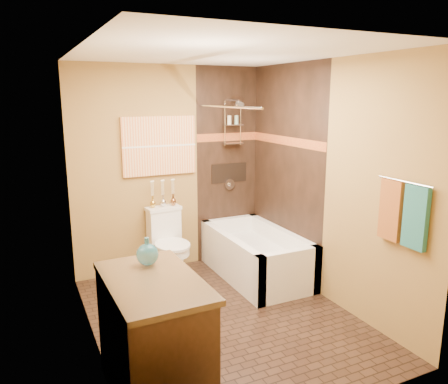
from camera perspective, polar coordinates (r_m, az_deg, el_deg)
floor at (r=4.48m, az=-0.21°, el=-16.02°), size 3.00×3.00×0.00m
wall_left at (r=3.70m, az=-17.30°, el=-1.95°), size 0.02×3.00×2.50m
wall_right at (r=4.66m, az=13.23°, el=1.18°), size 0.02×3.00×2.50m
wall_back at (r=5.40m, az=-7.05°, el=2.93°), size 2.40×0.02×2.50m
wall_front at (r=2.80m, az=13.08°, el=-6.28°), size 2.40×0.02×2.50m
ceiling at (r=3.95m, az=-0.24°, el=17.76°), size 3.00×3.00×0.00m
alcove_tile_back at (r=5.68m, az=0.43°, el=3.49°), size 0.85×0.01×2.50m
alcove_tile_right at (r=5.25m, az=8.03°, el=2.63°), size 0.01×1.50×2.50m
mosaic_band_back at (r=5.63m, az=0.48°, el=7.20°), size 0.85×0.01×0.10m
mosaic_band_right at (r=5.20m, az=8.06°, el=6.64°), size 0.01×1.50×0.10m
alcove_niche at (r=5.70m, az=0.68°, el=2.51°), size 0.50×0.01×0.25m
shower_fixtures at (r=5.55m, az=1.17°, el=7.60°), size 0.24×0.33×1.16m
curtain_rod at (r=4.79m, az=0.27°, el=11.08°), size 0.03×1.55×0.03m
towel_bar at (r=3.84m, az=22.55°, el=1.24°), size 0.02×0.55×0.02m
towel_teal at (r=3.83m, az=23.75°, el=-3.07°), size 0.05×0.22×0.52m
towel_rust at (r=3.99m, az=20.96°, el=-2.22°), size 0.05×0.22×0.52m
sunset_painting at (r=5.30m, az=-8.45°, el=5.98°), size 0.90×0.04×0.70m
vanity_mirror at (r=2.86m, az=-14.95°, el=-0.78°), size 0.01×1.00×0.90m
bathtub at (r=5.33m, az=4.17°, el=-8.64°), size 0.80×1.50×0.55m
toilet at (r=5.30m, az=-7.19°, el=-6.61°), size 0.43×0.63×0.82m
vanity at (r=3.31m, az=-9.16°, el=-18.30°), size 0.64×1.03×0.90m
teal_bottle at (r=3.32m, az=-9.99°, el=-7.66°), size 0.20×0.20×0.26m
bud_vases at (r=5.31m, az=-7.99°, el=-0.07°), size 0.33×0.07×0.32m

